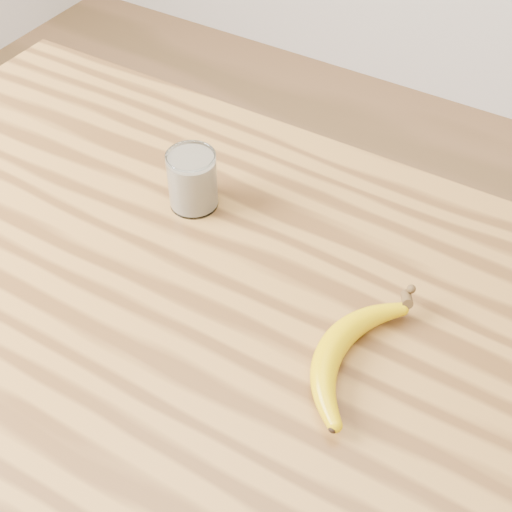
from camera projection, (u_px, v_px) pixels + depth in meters
The scene contains 3 objects.
table at pixel (181, 348), 1.03m from camera, with size 1.20×0.80×0.90m.
smoothie_glass at pixel (192, 180), 1.02m from camera, with size 0.07×0.07×0.09m.
banana at pixel (332, 346), 0.85m from camera, with size 0.10×0.28×0.04m, color #C9A200, non-canonical shape.
Camera 1 is at (0.42, -0.48, 1.60)m, focal length 50.00 mm.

